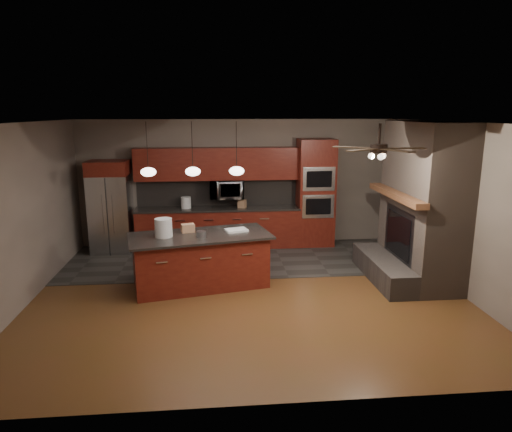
{
  "coord_description": "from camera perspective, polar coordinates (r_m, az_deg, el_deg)",
  "views": [
    {
      "loc": [
        -0.54,
        -7.14,
        2.96
      ],
      "look_at": [
        0.18,
        0.6,
        1.18
      ],
      "focal_mm": 32.0,
      "sensor_mm": 36.0,
      "label": 1
    }
  ],
  "objects": [
    {
      "name": "refrigerator",
      "position": [
        10.2,
        -17.69,
        1.11
      ],
      "size": [
        0.83,
        0.75,
        1.96
      ],
      "color": "silver",
      "rests_on": "ground"
    },
    {
      "name": "white_bucket",
      "position": [
        7.74,
        -11.49,
        -1.45
      ],
      "size": [
        0.34,
        0.34,
        0.31
      ],
      "primitive_type": "cylinder",
      "rotation": [
        0.0,
        0.0,
        0.21
      ],
      "color": "silver",
      "rests_on": "kitchen_island"
    },
    {
      "name": "pendant_center",
      "position": [
        7.91,
        -7.89,
        5.56
      ],
      "size": [
        0.26,
        0.26,
        0.92
      ],
      "color": "black",
      "rests_on": "ceiling"
    },
    {
      "name": "cardboard_box",
      "position": [
        7.99,
        -8.51,
        -1.5
      ],
      "size": [
        0.25,
        0.21,
        0.14
      ],
      "primitive_type": "cube",
      "rotation": [
        0.0,
        0.0,
        0.24
      ],
      "color": "#AC7B59",
      "rests_on": "kitchen_island"
    },
    {
      "name": "counter_box",
      "position": [
        10.0,
        -1.75,
        1.56
      ],
      "size": [
        0.2,
        0.18,
        0.18
      ],
      "primitive_type": "cube",
      "rotation": [
        0.0,
        0.0,
        -0.43
      ],
      "color": "#A07452",
      "rests_on": "back_cabinetry"
    },
    {
      "name": "slate_tile_patch",
      "position": [
        9.43,
        -1.74,
        -5.35
      ],
      "size": [
        7.0,
        2.4,
        0.01
      ],
      "primitive_type": "cube",
      "color": "#32302D",
      "rests_on": "ground"
    },
    {
      "name": "fireplace_column",
      "position": [
        8.51,
        19.71,
        0.88
      ],
      "size": [
        1.3,
        2.1,
        2.8
      ],
      "color": "brown",
      "rests_on": "ground"
    },
    {
      "name": "kitchen_island",
      "position": [
        7.94,
        -6.94,
        -5.5
      ],
      "size": [
        2.54,
        1.55,
        0.92
      ],
      "rotation": [
        0.0,
        0.0,
        0.21
      ],
      "color": "maroon",
      "rests_on": "ground"
    },
    {
      "name": "oven_tower",
      "position": [
        10.24,
        7.45,
        2.86
      ],
      "size": [
        0.8,
        0.63,
        2.38
      ],
      "color": "maroon",
      "rests_on": "ground"
    },
    {
      "name": "back_cabinetry",
      "position": [
        10.1,
        -4.81,
        1.07
      ],
      "size": [
        3.59,
        0.64,
        2.2
      ],
      "color": "maroon",
      "rests_on": "ground"
    },
    {
      "name": "back_wall",
      "position": [
        10.27,
        -2.22,
        4.18
      ],
      "size": [
        7.0,
        0.02,
        2.8
      ],
      "primitive_type": "cube",
      "color": "gray",
      "rests_on": "ground"
    },
    {
      "name": "right_wall",
      "position": [
        8.35,
        23.78,
        1.04
      ],
      "size": [
        0.02,
        6.0,
        2.8
      ],
      "primitive_type": "cube",
      "color": "gray",
      "rests_on": "ground"
    },
    {
      "name": "pendant_right",
      "position": [
        7.91,
        -2.43,
        5.68
      ],
      "size": [
        0.26,
        0.26,
        0.92
      ],
      "color": "black",
      "rests_on": "ceiling"
    },
    {
      "name": "counter_bucket",
      "position": [
        10.05,
        -8.75,
        1.66
      ],
      "size": [
        0.25,
        0.25,
        0.25
      ],
      "primitive_type": "cylinder",
      "rotation": [
        0.0,
        0.0,
        -0.18
      ],
      "color": "silver",
      "rests_on": "back_cabinetry"
    },
    {
      "name": "ceiling_fan",
      "position": [
        6.77,
        15.1,
        8.22
      ],
      "size": [
        1.27,
        1.33,
        0.41
      ],
      "color": "black",
      "rests_on": "ceiling"
    },
    {
      "name": "ground",
      "position": [
        7.75,
        -0.9,
        -9.55
      ],
      "size": [
        7.0,
        7.0,
        0.0
      ],
      "primitive_type": "plane",
      "color": "#59321A",
      "rests_on": "ground"
    },
    {
      "name": "microwave",
      "position": [
        10.03,
        -3.71,
        3.37
      ],
      "size": [
        0.73,
        0.41,
        0.5
      ],
      "primitive_type": "imported",
      "color": "silver",
      "rests_on": "back_cabinetry"
    },
    {
      "name": "paint_can",
      "position": [
        7.62,
        -6.86,
        -2.3
      ],
      "size": [
        0.21,
        0.21,
        0.11
      ],
      "primitive_type": "cylinder",
      "rotation": [
        0.0,
        0.0,
        0.4
      ],
      "color": "#A0A0A5",
      "rests_on": "kitchen_island"
    },
    {
      "name": "left_wall",
      "position": [
        7.88,
        -27.22,
        0.05
      ],
      "size": [
        0.02,
        6.0,
        2.8
      ],
      "primitive_type": "cube",
      "color": "gray",
      "rests_on": "ground"
    },
    {
      "name": "paint_tray",
      "position": [
        7.98,
        -2.47,
        -1.77
      ],
      "size": [
        0.43,
        0.35,
        0.04
      ],
      "primitive_type": "cube",
      "rotation": [
        0.0,
        0.0,
        0.28
      ],
      "color": "white",
      "rests_on": "kitchen_island"
    },
    {
      "name": "pendant_left",
      "position": [
        7.98,
        -13.3,
        5.4
      ],
      "size": [
        0.26,
        0.26,
        0.92
      ],
      "color": "black",
      "rests_on": "ceiling"
    },
    {
      "name": "ceiling",
      "position": [
        7.16,
        -0.98,
        11.63
      ],
      "size": [
        7.0,
        6.0,
        0.02
      ],
      "primitive_type": "cube",
      "color": "white",
      "rests_on": "back_wall"
    }
  ]
}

